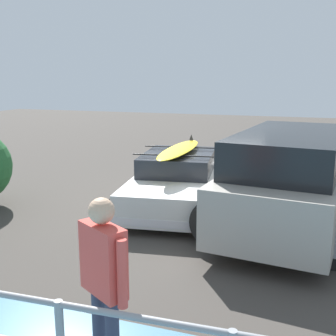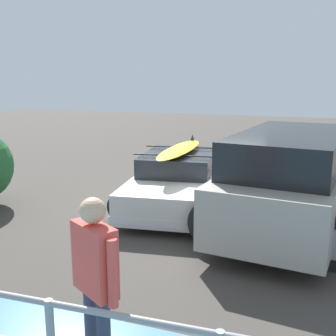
% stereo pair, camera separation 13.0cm
% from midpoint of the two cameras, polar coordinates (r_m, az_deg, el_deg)
% --- Properties ---
extents(ground_plane, '(44.00, 44.00, 0.02)m').
position_cam_midpoint_polar(ground_plane, '(9.18, 4.66, -5.16)').
color(ground_plane, '#423D38').
rests_on(ground_plane, ground).
extents(parking_stripe, '(0.12, 3.57, 0.00)m').
position_cam_midpoint_polar(parking_stripe, '(8.90, 8.95, -5.76)').
color(parking_stripe, silver).
rests_on(parking_stripe, ground).
extents(sedan_car, '(2.59, 4.21, 1.41)m').
position_cam_midpoint_polar(sedan_car, '(9.07, 1.76, -1.67)').
color(sedan_car, silver).
rests_on(sedan_car, ground).
extents(suv_car, '(2.97, 4.71, 1.80)m').
position_cam_midpoint_polar(suv_car, '(7.81, 16.65, -1.57)').
color(suv_car, '#9E998E').
rests_on(suv_car, ground).
extents(person_bystander, '(0.59, 0.42, 1.73)m').
position_cam_midpoint_polar(person_bystander, '(3.87, -8.86, -13.85)').
color(person_bystander, '#33384C').
rests_on(person_bystander, ground).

